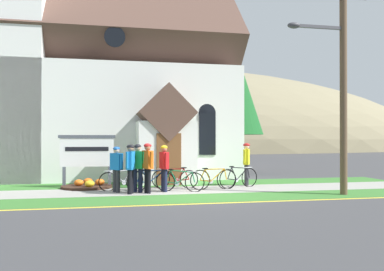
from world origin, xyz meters
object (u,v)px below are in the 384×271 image
at_px(cyclist_in_blue_jersey, 148,164).
at_px(cyclist_in_orange_jersey, 116,166).
at_px(bicycle_blue, 213,179).
at_px(roadside_conifer, 234,89).
at_px(bicycle_silver, 151,180).
at_px(cyclist_in_white_jersey, 131,165).
at_px(church_sign, 87,153).
at_px(cyclist_in_yellow_jersey, 246,161).
at_px(cyclist_in_green_jersey, 164,165).
at_px(bicycle_white, 180,181).
at_px(bicycle_yellow, 175,178).
at_px(utility_pole, 340,63).
at_px(bicycle_red, 239,177).
at_px(cyclist_in_red_jersey, 138,164).
at_px(bicycle_black, 122,180).

relative_size(cyclist_in_blue_jersey, cyclist_in_orange_jersey, 1.07).
bearing_deg(cyclist_in_orange_jersey, bicycle_blue, 2.78).
relative_size(bicycle_blue, roadside_conifer, 0.25).
relative_size(bicycle_silver, cyclist_in_white_jersey, 1.04).
height_order(church_sign, cyclist_in_yellow_jersey, church_sign).
bearing_deg(cyclist_in_green_jersey, bicycle_silver, 139.13).
xyz_separation_m(bicycle_white, cyclist_in_white_jersey, (-1.76, -0.36, 0.62)).
relative_size(cyclist_in_yellow_jersey, cyclist_in_orange_jersey, 1.06).
bearing_deg(bicycle_blue, bicycle_silver, 179.07).
height_order(church_sign, bicycle_yellow, church_sign).
xyz_separation_m(bicycle_white, utility_pole, (5.15, -1.94, 4.07)).
bearing_deg(cyclist_in_yellow_jersey, bicycle_blue, -150.35).
distance_m(bicycle_red, bicycle_white, 2.51).
height_order(bicycle_red, cyclist_in_red_jersey, cyclist_in_red_jersey).
height_order(bicycle_silver, bicycle_white, bicycle_white).
xyz_separation_m(bicycle_silver, bicycle_red, (3.39, 0.34, 0.01)).
height_order(cyclist_in_red_jersey, utility_pole, utility_pole).
relative_size(church_sign, cyclist_in_green_jersey, 1.31).
height_order(bicycle_white, cyclist_in_white_jersey, cyclist_in_white_jersey).
relative_size(cyclist_in_blue_jersey, utility_pole, 0.21).
bearing_deg(bicycle_silver, bicycle_black, 157.45).
bearing_deg(cyclist_in_green_jersey, utility_pole, -18.65).
distance_m(bicycle_silver, utility_pole, 7.69).
bearing_deg(bicycle_blue, cyclist_in_red_jersey, -173.69).
distance_m(bicycle_white, cyclist_in_green_jersey, 0.81).
relative_size(bicycle_blue, cyclist_in_green_jersey, 1.07).
bearing_deg(cyclist_in_white_jersey, utility_pole, -12.89).
bearing_deg(bicycle_yellow, roadside_conifer, 53.53).
distance_m(cyclist_in_white_jersey, cyclist_in_red_jersey, 0.44).
bearing_deg(utility_pole, cyclist_in_blue_jersey, 165.55).
bearing_deg(cyclist_in_blue_jersey, cyclist_in_orange_jersey, 156.87).
height_order(bicycle_black, cyclist_in_green_jersey, cyclist_in_green_jersey).
distance_m(bicycle_black, cyclist_in_red_jersey, 1.12).
distance_m(bicycle_silver, roadside_conifer, 9.13).
height_order(church_sign, cyclist_in_white_jersey, church_sign).
bearing_deg(cyclist_in_red_jersey, cyclist_in_yellow_jersey, 15.56).
bearing_deg(cyclist_in_white_jersey, bicycle_blue, 12.18).
relative_size(bicycle_blue, cyclist_in_red_jersey, 1.05).
xyz_separation_m(cyclist_in_orange_jersey, roadside_conifer, (6.35, 6.52, 3.63)).
distance_m(cyclist_in_green_jersey, cyclist_in_red_jersey, 0.93).
height_order(bicycle_silver, cyclist_in_red_jersey, cyclist_in_red_jersey).
relative_size(bicycle_yellow, cyclist_in_yellow_jersey, 1.02).
xyz_separation_m(cyclist_in_green_jersey, cyclist_in_blue_jersey, (-0.62, -0.30, 0.05)).
xyz_separation_m(bicycle_black, utility_pole, (7.15, -2.71, 4.07)).
distance_m(cyclist_in_yellow_jersey, cyclist_in_blue_jersey, 4.39).
bearing_deg(bicycle_white, cyclist_in_green_jersey, -178.15).
bearing_deg(cyclist_in_blue_jersey, bicycle_silver, 72.48).
bearing_deg(cyclist_in_white_jersey, bicycle_white, 11.68).
bearing_deg(bicycle_silver, roadside_conifer, 51.01).
distance_m(bicycle_blue, cyclist_in_orange_jersey, 3.58).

